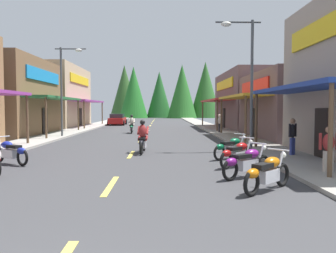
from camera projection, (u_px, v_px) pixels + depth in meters
The scene contains 21 objects.
ground at pixel (147, 131), 31.76m from camera, with size 10.72×89.16×0.10m, color #38383A.
sidewalk_left at pixel (75, 130), 31.63m from camera, with size 2.47×89.16×0.12m, color #9E9991.
sidewalk_right at pixel (218, 130), 31.87m from camera, with size 2.47×89.16×0.12m, color gray.
centerline_dashes at pixel (148, 129), 34.79m from camera, with size 0.16×64.21×0.01m.
storefront_left_far at pixel (51, 97), 38.61m from camera, with size 8.33×11.86×6.75m.
storefront_right_middle at pixel (312, 105), 23.89m from camera, with size 9.94×9.38×4.58m.
storefront_right_far at pixel (261, 101), 35.30m from camera, with size 9.42×12.37×5.77m.
streetlamp_left at pixel (66, 79), 24.41m from camera, with size 2.18×0.30×6.40m.
streetlamp_right at pixel (245, 66), 16.60m from camera, with size 2.18×0.30×6.34m.
motorcycle_parked_right_0 at pixel (267, 172), 8.66m from camera, with size 1.63×1.53×1.04m.
motorcycle_parked_right_1 at pixel (247, 162), 10.34m from camera, with size 1.79×1.34×1.04m.
motorcycle_parked_right_2 at pixel (238, 153), 12.28m from camera, with size 1.63×1.53×1.04m.
motorcycle_parked_right_3 at pixel (231, 147), 14.19m from camera, with size 1.75×1.39×1.04m.
motorcycle_parked_left_2 at pixel (11, 151), 12.85m from camera, with size 1.83×1.28×1.04m.
rider_cruising_lead at pixel (143, 139), 16.07m from camera, with size 0.60×2.14×1.57m.
rider_cruising_trailing at pixel (132, 125), 28.91m from camera, with size 0.60×2.14×1.57m.
pedestrian_by_shop at pixel (219, 122), 28.47m from camera, with size 0.31×0.57×1.60m.
pedestrian_browsing at pixel (328, 148), 10.67m from camera, with size 0.56×0.34×1.54m.
pedestrian_waiting at pixel (293, 135), 14.62m from camera, with size 0.46×0.43×1.68m.
parked_car_curbside at pixel (117, 120), 42.97m from camera, with size 2.07×4.30×1.40m.
treeline_backdrop at pixel (162, 92), 76.37m from camera, with size 25.09×13.09×12.33m.
Camera 1 is at (1.39, -2.14, 2.11)m, focal length 36.76 mm.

